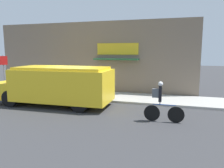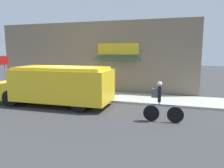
{
  "view_description": "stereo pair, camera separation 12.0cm",
  "coord_description": "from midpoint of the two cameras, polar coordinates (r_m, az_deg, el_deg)",
  "views": [
    {
      "loc": [
        6.05,
        -11.47,
        2.9
      ],
      "look_at": [
        2.57,
        -0.2,
        1.1
      ],
      "focal_mm": 35.0,
      "sensor_mm": 36.0,
      "label": 1
    },
    {
      "loc": [
        6.17,
        -11.43,
        2.9
      ],
      "look_at": [
        2.57,
        -0.2,
        1.1
      ],
      "focal_mm": 35.0,
      "sensor_mm": 36.0,
      "label": 2
    }
  ],
  "objects": [
    {
      "name": "sidewalk",
      "position": [
        14.45,
        -7.64,
        -2.74
      ],
      "size": [
        28.0,
        2.67,
        0.12
      ],
      "color": "#ADAAA3",
      "rests_on": "ground_plane"
    },
    {
      "name": "storefront",
      "position": [
        15.52,
        -5.26,
        6.95
      ],
      "size": [
        14.56,
        0.85,
        4.88
      ],
      "color": "#756656",
      "rests_on": "ground_plane"
    },
    {
      "name": "school_bus",
      "position": [
        11.95,
        -13.93,
        -0.19
      ],
      "size": [
        6.39,
        2.7,
        2.07
      ],
      "rotation": [
        0.0,
        0.0,
        0.03
      ],
      "color": "yellow",
      "rests_on": "ground_plane"
    },
    {
      "name": "cyclist",
      "position": [
        9.16,
        12.93,
        -4.83
      ],
      "size": [
        1.63,
        0.2,
        1.67
      ],
      "rotation": [
        0.0,
        0.0,
        0.04
      ],
      "color": "black",
      "rests_on": "ground_plane"
    },
    {
      "name": "ground_plane",
      "position": [
        13.29,
        -10.1,
        -4.06
      ],
      "size": [
        70.0,
        70.0,
        0.0
      ],
      "primitive_type": "plane",
      "color": "#38383A"
    },
    {
      "name": "stop_sign_post",
      "position": [
        16.84,
        -26.09,
        3.96
      ],
      "size": [
        0.45,
        0.45,
        2.47
      ],
      "color": "slate",
      "rests_on": "sidewalk"
    },
    {
      "name": "trash_bin",
      "position": [
        15.25,
        -10.51,
        -0.14
      ],
      "size": [
        0.51,
        0.51,
        0.96
      ],
      "color": "#2D5138",
      "rests_on": "sidewalk"
    }
  ]
}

